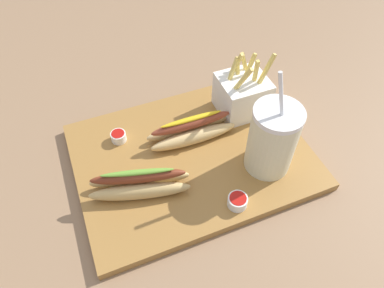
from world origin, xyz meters
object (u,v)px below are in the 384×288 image
fries_basket (242,94)px  hot_dog_1 (191,130)px  ketchup_cup_1 (118,136)px  ketchup_cup_2 (238,201)px  soda_cup (272,139)px  hot_dog_2 (139,183)px

fries_basket → hot_dog_1: bearing=15.4°
fries_basket → ketchup_cup_1: size_ratio=4.71×
fries_basket → ketchup_cup_2: fries_basket is taller
soda_cup → ketchup_cup_1: (0.26, -0.17, -0.06)m
hot_dog_1 → hot_dog_2: hot_dog_2 is taller
soda_cup → ketchup_cup_1: bearing=-33.4°
ketchup_cup_1 → ketchup_cup_2: ketchup_cup_2 is taller
soda_cup → fries_basket: size_ratio=1.53×
hot_dog_2 → ketchup_cup_1: size_ratio=6.13×
soda_cup → ketchup_cup_1: 0.32m
soda_cup → hot_dog_1: (0.11, -0.12, -0.05)m
ketchup_cup_1 → ketchup_cup_2: size_ratio=0.87×
soda_cup → ketchup_cup_1: soda_cup is taller
hot_dog_1 → ketchup_cup_1: (0.15, -0.05, -0.01)m
fries_basket → ketchup_cup_2: 0.26m
hot_dog_1 → ketchup_cup_2: 0.19m
fries_basket → hot_dog_1: 0.14m
soda_cup → fries_basket: (-0.02, -0.16, -0.03)m
soda_cup → hot_dog_1: 0.18m
soda_cup → ketchup_cup_2: soda_cup is taller
soda_cup → ketchup_cup_2: size_ratio=6.26×
soda_cup → ketchup_cup_2: (0.10, 0.06, -0.06)m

